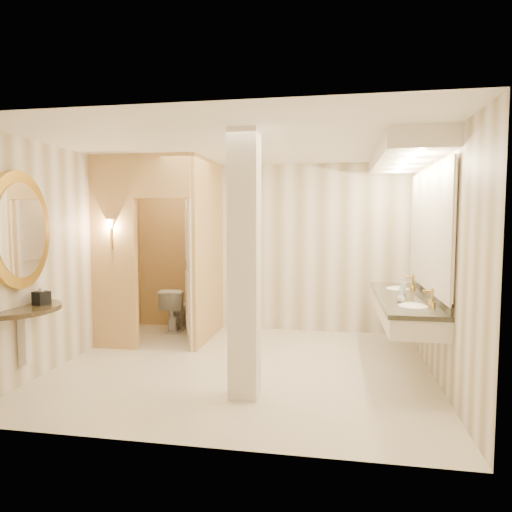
{
  "coord_description": "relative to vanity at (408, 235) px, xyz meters",
  "views": [
    {
      "loc": [
        1.12,
        -5.37,
        1.82
      ],
      "look_at": [
        0.13,
        0.2,
        1.36
      ],
      "focal_mm": 32.0,
      "sensor_mm": 36.0,
      "label": 1
    }
  ],
  "objects": [
    {
      "name": "wall_right",
      "position": [
        0.27,
        -0.4,
        -0.28
      ],
      "size": [
        0.02,
        4.0,
        2.7
      ],
      "primitive_type": "cube",
      "color": "silver",
      "rests_on": "floor"
    },
    {
      "name": "wall_left",
      "position": [
        -4.23,
        -0.4,
        -0.28
      ],
      "size": [
        0.02,
        4.0,
        2.7
      ],
      "primitive_type": "cube",
      "color": "silver",
      "rests_on": "floor"
    },
    {
      "name": "wall_back",
      "position": [
        -1.98,
        1.6,
        -0.28
      ],
      "size": [
        4.5,
        0.02,
        2.7
      ],
      "primitive_type": "cube",
      "color": "silver",
      "rests_on": "floor"
    },
    {
      "name": "floor",
      "position": [
        -1.98,
        -0.4,
        -1.63
      ],
      "size": [
        4.5,
        4.5,
        0.0
      ],
      "primitive_type": "plane",
      "color": "silver",
      "rests_on": "ground"
    },
    {
      "name": "wall_front",
      "position": [
        -1.98,
        -2.4,
        -0.28
      ],
      "size": [
        4.5,
        0.02,
        2.7
      ],
      "primitive_type": "cube",
      "color": "silver",
      "rests_on": "floor"
    },
    {
      "name": "toilet",
      "position": [
        -3.44,
        1.26,
        -1.28
      ],
      "size": [
        0.44,
        0.72,
        0.7
      ],
      "primitive_type": "imported",
      "rotation": [
        0.0,
        0.0,
        3.22
      ],
      "color": "white",
      "rests_on": "floor"
    },
    {
      "name": "soap_bottle_a",
      "position": [
        -0.1,
        -0.17,
        -0.68
      ],
      "size": [
        0.08,
        0.09,
        0.15
      ],
      "primitive_type": "imported",
      "rotation": [
        0.0,
        0.0,
        -0.27
      ],
      "color": "beige",
      "rests_on": "vanity"
    },
    {
      "name": "vanity",
      "position": [
        0.0,
        0.0,
        0.0
      ],
      "size": [
        0.75,
        2.54,
        2.09
      ],
      "color": "silver",
      "rests_on": "floor"
    },
    {
      "name": "console_shelf",
      "position": [
        -4.19,
        -1.44,
        -0.29
      ],
      "size": [
        0.97,
        0.97,
        1.93
      ],
      "color": "black",
      "rests_on": "floor"
    },
    {
      "name": "soap_bottle_c",
      "position": [
        -0.01,
        0.2,
        -0.65
      ],
      "size": [
        0.09,
        0.09,
        0.2
      ],
      "primitive_type": "imported",
      "rotation": [
        0.0,
        0.0,
        0.19
      ],
      "color": "#C6B28C",
      "rests_on": "vanity"
    },
    {
      "name": "wall_sconce",
      "position": [
        -3.9,
        0.03,
        0.1
      ],
      "size": [
        0.14,
        0.14,
        0.42
      ],
      "color": "#B6903A",
      "rests_on": "toilet_closet"
    },
    {
      "name": "pillar",
      "position": [
        -1.77,
        -1.3,
        -0.28
      ],
      "size": [
        0.29,
        0.29,
        2.7
      ],
      "primitive_type": "cube",
      "color": "silver",
      "rests_on": "floor"
    },
    {
      "name": "toilet_closet",
      "position": [
        -3.1,
        0.57,
        -0.24
      ],
      "size": [
        1.5,
        1.55,
        2.7
      ],
      "color": "tan",
      "rests_on": "floor"
    },
    {
      "name": "ceiling",
      "position": [
        -1.98,
        -0.4,
        1.07
      ],
      "size": [
        4.5,
        4.5,
        0.0
      ],
      "primitive_type": "plane",
      "rotation": [
        3.14,
        0.0,
        0.0
      ],
      "color": "white",
      "rests_on": "wall_back"
    },
    {
      "name": "tissue_box",
      "position": [
        -4.07,
        -1.28,
        -0.68
      ],
      "size": [
        0.18,
        0.18,
        0.15
      ],
      "primitive_type": "cube",
      "rotation": [
        0.0,
        0.0,
        -0.31
      ],
      "color": "black",
      "rests_on": "console_shelf"
    },
    {
      "name": "soap_bottle_b",
      "position": [
        -0.13,
        -0.44,
        -0.7
      ],
      "size": [
        0.11,
        0.11,
        0.11
      ],
      "primitive_type": "imported",
      "rotation": [
        0.0,
        0.0,
        -0.44
      ],
      "color": "silver",
      "rests_on": "vanity"
    }
  ]
}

